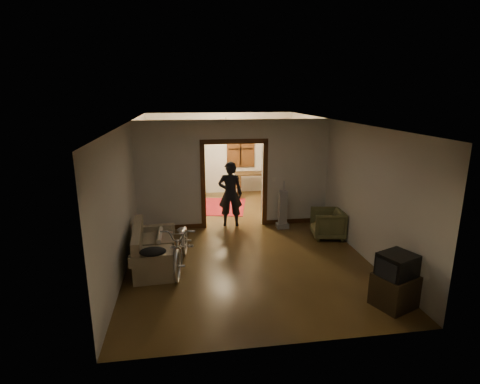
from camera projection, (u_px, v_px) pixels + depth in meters
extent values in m
cube|color=#402C14|center=(238.00, 235.00, 9.33)|extent=(5.00, 8.50, 0.01)
cube|color=white|center=(238.00, 122.00, 8.62)|extent=(5.00, 8.50, 0.01)
cube|color=beige|center=(221.00, 153.00, 13.04)|extent=(5.00, 0.02, 2.80)
cube|color=beige|center=(131.00, 184.00, 8.62)|extent=(0.02, 8.50, 2.80)
cube|color=beige|center=(337.00, 177.00, 9.33)|extent=(0.02, 8.50, 2.80)
cube|color=beige|center=(234.00, 174.00, 9.69)|extent=(5.00, 0.14, 2.80)
cube|color=#40220E|center=(234.00, 186.00, 9.77)|extent=(1.74, 0.20, 2.32)
cube|color=black|center=(241.00, 149.00, 13.06)|extent=(0.98, 0.06, 1.28)
sphere|color=#FFE0A5|center=(226.00, 131.00, 11.12)|extent=(0.24, 0.24, 0.24)
cube|color=silver|center=(274.00, 179.00, 9.81)|extent=(0.08, 0.01, 0.12)
cube|color=#776D4F|center=(154.00, 246.00, 7.65)|extent=(0.91, 1.82, 0.82)
cylinder|color=beige|center=(160.00, 235.00, 7.92)|extent=(0.10, 0.78, 0.10)
ellipsoid|color=black|center=(153.00, 252.00, 6.72)|extent=(0.48, 0.36, 0.14)
imported|color=silver|center=(182.00, 244.00, 7.53)|extent=(0.86, 1.93, 0.98)
imported|color=brown|center=(328.00, 224.00, 9.14)|extent=(0.88, 0.87, 0.70)
cube|color=black|center=(394.00, 290.00, 6.19)|extent=(0.78, 0.75, 0.56)
cube|color=black|center=(397.00, 267.00, 6.08)|extent=(0.68, 0.65, 0.46)
cube|color=gray|center=(283.00, 209.00, 9.73)|extent=(0.34, 0.29, 1.01)
imported|color=black|center=(230.00, 194.00, 9.83)|extent=(0.69, 0.51, 1.74)
cube|color=maroon|center=(221.00, 207.00, 11.68)|extent=(1.77, 2.12, 0.01)
cube|color=#263A23|center=(185.00, 169.00, 12.59)|extent=(1.03, 0.66, 1.93)
sphere|color=#1E5972|center=(184.00, 140.00, 12.35)|extent=(0.29, 0.29, 0.29)
cube|color=#342211|center=(250.00, 184.00, 12.88)|extent=(1.12, 0.70, 0.79)
cube|color=#342211|center=(235.00, 186.00, 12.51)|extent=(0.41, 0.41, 0.84)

